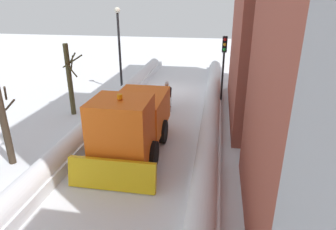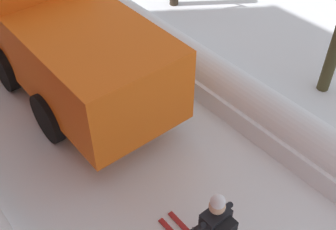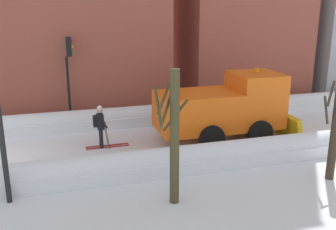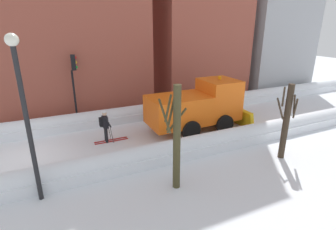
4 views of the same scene
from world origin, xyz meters
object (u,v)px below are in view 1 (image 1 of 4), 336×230
(plow_truck, at_px, (132,121))
(traffic_light_pole, at_px, (224,59))
(street_lamp, at_px, (119,41))
(bare_tree_near, at_px, (70,79))
(bare_tree_mid, at_px, (4,122))
(skier, at_px, (167,94))

(plow_truck, xyz_separation_m, traffic_light_pole, (-3.77, -6.32, 1.56))
(street_lamp, xyz_separation_m, bare_tree_near, (1.39, 4.76, -1.49))
(bare_tree_mid, bearing_deg, bare_tree_near, -89.67)
(traffic_light_pole, distance_m, bare_tree_near, 8.88)
(plow_truck, xyz_separation_m, bare_tree_mid, (4.68, 1.78, 0.38))
(street_lamp, bearing_deg, skier, 140.14)
(bare_tree_mid, bearing_deg, skier, -126.21)
(skier, height_order, bare_tree_mid, bare_tree_mid)
(plow_truck, relative_size, bare_tree_mid, 1.69)
(skier, xyz_separation_m, traffic_light_pole, (-3.22, -0.96, 2.04))
(skier, bearing_deg, bare_tree_near, 16.21)
(bare_tree_near, relative_size, bare_tree_mid, 1.15)
(skier, xyz_separation_m, street_lamp, (3.87, -3.23, 2.61))
(bare_tree_mid, bearing_deg, plow_truck, -159.16)
(plow_truck, bearing_deg, skier, -95.88)
(traffic_light_pole, xyz_separation_m, bare_tree_near, (8.48, 2.49, -0.92))
(traffic_light_pole, bearing_deg, skier, 16.67)
(skier, bearing_deg, bare_tree_mid, 53.79)
(bare_tree_near, distance_m, bare_tree_mid, 5.62)
(traffic_light_pole, height_order, bare_tree_mid, traffic_light_pole)
(skier, bearing_deg, street_lamp, -39.86)
(bare_tree_near, bearing_deg, bare_tree_mid, 90.33)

